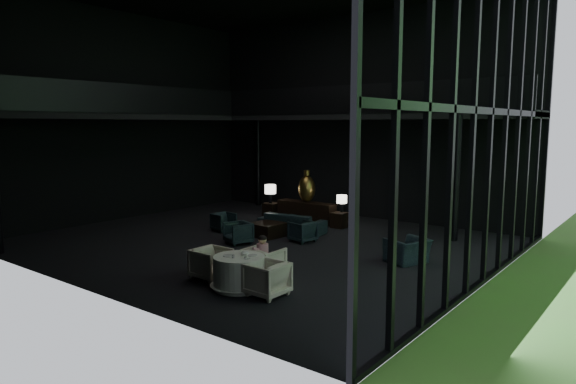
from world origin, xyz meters
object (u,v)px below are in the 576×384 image
Objects in this scene: lounge_armchair_east at (302,231)px; dining_chair_east at (267,276)px; table_lamp_left at (270,190)px; table_lamp_right at (342,200)px; bronze_urn at (307,188)px; window_armchair at (408,247)px; side_table_left at (271,210)px; side_table_right at (339,220)px; sofa at (292,218)px; lounge_armchair_west at (224,222)px; coffee_table at (267,229)px; console at (306,212)px; dining_table at (239,274)px; child at (263,248)px; dining_chair_west at (211,261)px; lounge_armchair_south at (238,232)px; dining_chair_north at (264,260)px.

dining_chair_east is at bearing 38.99° from lounge_armchair_east.
table_lamp_right is (3.20, 0.19, -0.13)m from table_lamp_left.
bronze_urn is 1.25× the size of window_armchair.
table_lamp_right is at bearing -1.82° from bronze_urn.
side_table_right is at bearing -0.42° from side_table_left.
side_table_left is at bearing 90.00° from table_lamp_left.
sofa reaches higher than dining_chair_east.
bronze_urn reaches higher than sofa.
lounge_armchair_east is (1.88, -2.84, -0.94)m from bronze_urn.
lounge_armchair_west reaches higher than coffee_table.
console is at bearing -148.94° from dining_chair_east.
dining_table is 0.83m from dining_chair_east.
table_lamp_left is 3.07m from lounge_armchair_west.
table_lamp_left reaches higher than dining_chair_east.
side_table_left is at bearing -139.99° from dining_chair_east.
child is (2.96, -3.70, 0.53)m from coffee_table.
console is 2.76× the size of dining_chair_west.
table_lamp_right is at bearing 94.91° from lounge_armchair_south.
sofa is 2.64× the size of window_armchair.
table_lamp_right is 2.88m from lounge_armchair_east.
dining_chair_east is at bearing -50.78° from table_lamp_left.
table_lamp_right is at bearing 68.28° from coffee_table.
dining_chair_east is at bearing -93.68° from dining_chair_west.
side_table_left is 3.20m from side_table_right.
table_lamp_right is (1.60, -0.05, -0.29)m from bronze_urn.
table_lamp_left is 3.48m from coffee_table.
side_table_left is 0.67× the size of dining_chair_east.
table_lamp_right is at bearing -158.88° from dining_chair_east.
lounge_armchair_south is (2.06, -4.05, -0.76)m from table_lamp_left.
dining_chair_north is 1.04× the size of dining_chair_east.
bronze_urn is 7.81m from dining_chair_west.
table_lamp_right is (1.60, -0.03, 0.61)m from console.
dining_chair_east is 1.45× the size of child.
table_lamp_left is 1.09× the size of lounge_armchair_east.
table_lamp_right reaches higher than lounge_armchair_east.
lounge_armchair_west is 0.64× the size of coffee_table.
dining_table is at bearing -89.01° from dining_chair_east.
lounge_armchair_west is 7.08m from dining_chair_east.
side_table_left is at bearing 29.94° from dining_chair_west.
bronze_urn is at bearing 6.42° from side_table_left.
console is 4.07× the size of side_table_left.
coffee_table is at bearing -80.73° from console.
side_table_right is 4.16m from lounge_armchair_west.
side_table_right is 0.88× the size of table_lamp_right.
lounge_armchair_east is 4.06m from dining_chair_north.
side_table_left is 8.16m from dining_chair_north.
lounge_armchair_east is 0.52× the size of dining_table.
side_table_right is 0.74m from table_lamp_right.
dining_chair_west is (2.46, -7.37, -0.85)m from bronze_urn.
side_table_right is 0.63× the size of dining_chair_west.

